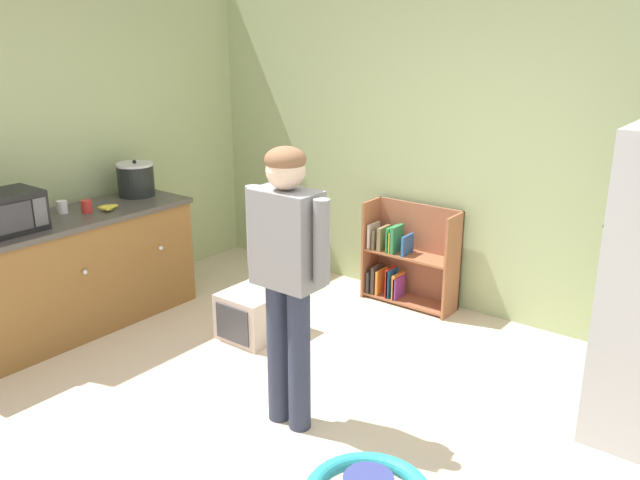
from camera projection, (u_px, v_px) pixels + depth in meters
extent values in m
plane|color=beige|center=(280.00, 434.00, 3.86)|extent=(12.00, 12.00, 0.00)
cube|color=#A4B782|center=(472.00, 147.00, 5.20)|extent=(5.20, 0.06, 2.70)
cube|color=#A7BA84|center=(103.00, 139.00, 5.58)|extent=(0.06, 2.99, 2.70)
cube|color=brown|center=(62.00, 279.00, 5.04)|extent=(0.60, 2.08, 0.86)
cube|color=#49453F|center=(55.00, 222.00, 4.90)|extent=(0.64, 2.12, 0.04)
sphere|color=silver|center=(85.00, 272.00, 4.81)|extent=(0.04, 0.04, 0.04)
sphere|color=silver|center=(161.00, 248.00, 5.34)|extent=(0.04, 0.04, 0.04)
cylinder|color=silver|center=(602.00, 272.00, 3.63)|extent=(0.02, 0.02, 0.50)
cube|color=#333333|center=(621.00, 213.00, 3.66)|extent=(0.01, 0.67, 0.01)
cube|color=#A3603F|center=(371.00, 247.00, 5.77)|extent=(0.02, 0.28, 0.85)
cube|color=#A3603F|center=(453.00, 266.00, 5.32)|extent=(0.02, 0.28, 0.85)
cube|color=#A06044|center=(418.00, 252.00, 5.64)|extent=(0.80, 0.02, 0.85)
cube|color=#A3603F|center=(408.00, 300.00, 5.67)|extent=(0.76, 0.24, 0.02)
cube|color=#A3603F|center=(410.00, 255.00, 5.54)|extent=(0.76, 0.24, 0.02)
cube|color=#3B3534|center=(372.00, 280.00, 5.82)|extent=(0.03, 0.17, 0.19)
cube|color=beige|center=(374.00, 235.00, 5.69)|extent=(0.02, 0.17, 0.21)
cube|color=#413933|center=(377.00, 279.00, 5.78)|extent=(0.03, 0.17, 0.25)
cube|color=#6D644B|center=(378.00, 238.00, 5.67)|extent=(0.02, 0.17, 0.17)
cube|color=orange|center=(381.00, 281.00, 5.76)|extent=(0.02, 0.17, 0.22)
cube|color=olive|center=(384.00, 238.00, 5.63)|extent=(0.03, 0.17, 0.20)
cube|color=red|center=(391.00, 282.00, 5.69)|extent=(0.03, 0.17, 0.26)
cube|color=#278B3E|center=(392.00, 239.00, 5.58)|extent=(0.03, 0.17, 0.21)
cube|color=#1E5F9D|center=(392.00, 282.00, 5.69)|extent=(0.02, 0.17, 0.25)
cube|color=gold|center=(394.00, 241.00, 5.57)|extent=(0.03, 0.17, 0.18)
cube|color=orange|center=(398.00, 286.00, 5.66)|extent=(0.03, 0.17, 0.22)
cube|color=#30834A|center=(397.00, 239.00, 5.55)|extent=(0.03, 0.17, 0.23)
cube|color=purple|center=(399.00, 287.00, 5.66)|extent=(0.02, 0.17, 0.19)
cube|color=#295695|center=(407.00, 245.00, 5.50)|extent=(0.02, 0.17, 0.17)
cylinder|color=#30374E|center=(278.00, 352.00, 3.89)|extent=(0.13, 0.13, 0.88)
cylinder|color=#30374E|center=(299.00, 360.00, 3.80)|extent=(0.13, 0.13, 0.88)
cube|color=gray|center=(287.00, 238.00, 3.63)|extent=(0.38, 0.22, 0.54)
cylinder|color=gray|center=(254.00, 226.00, 3.76)|extent=(0.09, 0.09, 0.46)
cylinder|color=gray|center=(321.00, 242.00, 3.48)|extent=(0.09, 0.09, 0.46)
sphere|color=beige|center=(286.00, 170.00, 3.51)|extent=(0.21, 0.21, 0.21)
ellipsoid|color=brown|center=(285.00, 159.00, 3.49)|extent=(0.22, 0.22, 0.14)
cube|color=beige|center=(258.00, 312.00, 5.06)|extent=(0.42, 0.54, 0.36)
cube|color=#424247|center=(232.00, 324.00, 4.86)|extent=(0.32, 0.01, 0.27)
cube|color=black|center=(3.00, 213.00, 4.55)|extent=(0.36, 0.48, 0.28)
cube|color=#2D2D33|center=(10.00, 219.00, 4.41)|extent=(0.01, 0.31, 0.20)
cube|color=#515156|center=(40.00, 212.00, 4.57)|extent=(0.01, 0.10, 0.20)
cylinder|color=black|center=(136.00, 181.00, 5.54)|extent=(0.30, 0.30, 0.25)
cylinder|color=silver|center=(134.00, 164.00, 5.49)|extent=(0.30, 0.30, 0.02)
sphere|color=black|center=(134.00, 162.00, 5.49)|extent=(0.03, 0.03, 0.03)
ellipsoid|color=yellow|center=(108.00, 207.00, 5.12)|extent=(0.11, 0.15, 0.04)
ellipsoid|color=yellow|center=(109.00, 207.00, 5.12)|extent=(0.07, 0.16, 0.04)
ellipsoid|color=gold|center=(110.00, 207.00, 5.11)|extent=(0.07, 0.16, 0.04)
ellipsoid|color=yellow|center=(111.00, 208.00, 5.10)|extent=(0.11, 0.15, 0.04)
cylinder|color=orange|center=(33.00, 212.00, 4.90)|extent=(0.08, 0.08, 0.09)
cylinder|color=red|center=(87.00, 206.00, 5.06)|extent=(0.08, 0.08, 0.09)
cylinder|color=white|center=(62.00, 207.00, 5.04)|extent=(0.08, 0.08, 0.09)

